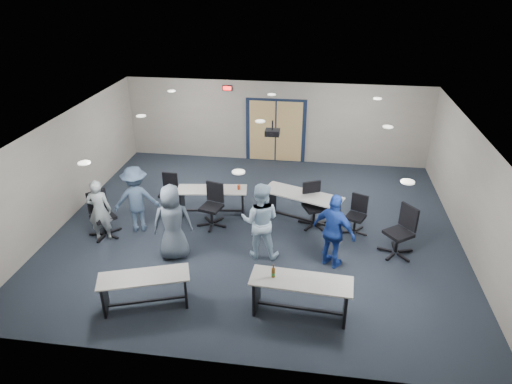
# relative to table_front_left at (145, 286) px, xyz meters

# --- Properties ---
(floor) EXTENTS (10.00, 10.00, 0.00)m
(floor) POSITION_rel_table_front_left_xyz_m (1.75, 3.27, -0.48)
(floor) COLOR #1B232C
(floor) RESTS_ON ground
(back_wall) EXTENTS (10.00, 0.04, 2.70)m
(back_wall) POSITION_rel_table_front_left_xyz_m (1.75, 7.77, 0.87)
(back_wall) COLOR gray
(back_wall) RESTS_ON floor
(front_wall) EXTENTS (10.00, 0.04, 2.70)m
(front_wall) POSITION_rel_table_front_left_xyz_m (1.75, -1.23, 0.87)
(front_wall) COLOR gray
(front_wall) RESTS_ON floor
(left_wall) EXTENTS (0.04, 9.00, 2.70)m
(left_wall) POSITION_rel_table_front_left_xyz_m (-3.25, 3.27, 0.87)
(left_wall) COLOR gray
(left_wall) RESTS_ON floor
(right_wall) EXTENTS (0.04, 9.00, 2.70)m
(right_wall) POSITION_rel_table_front_left_xyz_m (6.75, 3.27, 0.87)
(right_wall) COLOR gray
(right_wall) RESTS_ON floor
(ceiling) EXTENTS (10.00, 9.00, 0.04)m
(ceiling) POSITION_rel_table_front_left_xyz_m (1.75, 3.27, 2.22)
(ceiling) COLOR white
(ceiling) RESTS_ON back_wall
(double_door) EXTENTS (2.00, 0.07, 2.20)m
(double_door) POSITION_rel_table_front_left_xyz_m (1.75, 7.73, 0.57)
(double_door) COLOR black
(double_door) RESTS_ON back_wall
(exit_sign) EXTENTS (0.32, 0.07, 0.18)m
(exit_sign) POSITION_rel_table_front_left_xyz_m (0.15, 7.72, 1.97)
(exit_sign) COLOR black
(exit_sign) RESTS_ON back_wall
(ceiling_projector) EXTENTS (0.35, 0.32, 0.37)m
(ceiling_projector) POSITION_rel_table_front_left_xyz_m (2.05, 3.77, 1.92)
(ceiling_projector) COLOR black
(ceiling_projector) RESTS_ON ceiling
(ceiling_can_lights) EXTENTS (6.24, 5.74, 0.02)m
(ceiling_can_lights) POSITION_rel_table_front_left_xyz_m (1.75, 3.52, 2.19)
(ceiling_can_lights) COLOR silver
(ceiling_can_lights) RESTS_ON ceiling
(table_front_left) EXTENTS (1.83, 1.11, 0.70)m
(table_front_left) POSITION_rel_table_front_left_xyz_m (0.00, 0.00, 0.00)
(table_front_left) COLOR #A3A19A
(table_front_left) RESTS_ON floor
(table_front_right) EXTENTS (1.96, 0.76, 1.07)m
(table_front_right) POSITION_rel_table_front_left_xyz_m (3.00, 0.21, 0.06)
(table_front_right) COLOR #A3A19A
(table_front_right) RESTS_ON floor
(table_back_left) EXTENTS (1.90, 0.84, 0.87)m
(table_back_left) POSITION_rel_table_front_left_xyz_m (0.48, 3.79, 0.03)
(table_back_left) COLOR #A3A19A
(table_back_left) RESTS_ON floor
(table_back_right) EXTENTS (2.16, 1.36, 0.83)m
(table_back_right) POSITION_rel_table_front_left_xyz_m (2.86, 3.66, 0.09)
(table_back_right) COLOR #A3A19A
(table_back_right) RESTS_ON floor
(chair_back_a) EXTENTS (0.66, 0.66, 1.01)m
(chair_back_a) POSITION_rel_table_front_left_xyz_m (-0.77, 3.89, 0.02)
(chair_back_a) COLOR black
(chair_back_a) RESTS_ON floor
(chair_back_b) EXTENTS (0.87, 0.87, 1.13)m
(chair_back_b) POSITION_rel_table_front_left_xyz_m (0.58, 3.19, 0.08)
(chair_back_b) COLOR black
(chair_back_b) RESTS_ON floor
(chair_back_c) EXTENTS (0.96, 0.96, 1.15)m
(chair_back_c) POSITION_rel_table_front_left_xyz_m (3.18, 3.56, 0.09)
(chair_back_c) COLOR black
(chair_back_c) RESTS_ON floor
(chair_back_d) EXTENTS (0.83, 0.83, 1.00)m
(chair_back_d) POSITION_rel_table_front_left_xyz_m (4.20, 3.33, 0.02)
(chair_back_d) COLOR black
(chair_back_d) RESTS_ON floor
(chair_loose_left) EXTENTS (1.02, 1.02, 1.15)m
(chair_loose_left) POSITION_rel_table_front_left_xyz_m (-1.93, 2.35, 0.09)
(chair_loose_left) COLOR black
(chair_loose_left) RESTS_ON floor
(chair_loose_right) EXTENTS (1.06, 1.06, 1.20)m
(chair_loose_right) POSITION_rel_table_front_left_xyz_m (5.12, 2.53, 0.12)
(chair_loose_right) COLOR black
(chair_loose_right) RESTS_ON floor
(person_gray) EXTENTS (0.64, 0.49, 1.58)m
(person_gray) POSITION_rel_table_front_left_xyz_m (-1.92, 2.21, 0.31)
(person_gray) COLOR #9AA5A8
(person_gray) RESTS_ON floor
(person_plaid) EXTENTS (1.01, 0.81, 1.79)m
(person_plaid) POSITION_rel_table_front_left_xyz_m (0.05, 1.73, 0.42)
(person_plaid) COLOR #4C5968
(person_plaid) RESTS_ON floor
(person_lightblue) EXTENTS (0.90, 0.70, 1.83)m
(person_lightblue) POSITION_rel_table_front_left_xyz_m (1.99, 2.04, 0.43)
(person_lightblue) COLOR #B3D4ED
(person_lightblue) RESTS_ON floor
(person_navy) EXTENTS (1.10, 0.91, 1.75)m
(person_navy) POSITION_rel_table_front_left_xyz_m (3.63, 1.88, 0.40)
(person_navy) COLOR #1C3D9F
(person_navy) RESTS_ON floor
(person_back) EXTENTS (1.26, 0.95, 1.73)m
(person_back) POSITION_rel_table_front_left_xyz_m (-1.20, 2.75, 0.38)
(person_back) COLOR #3C516D
(person_back) RESTS_ON floor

